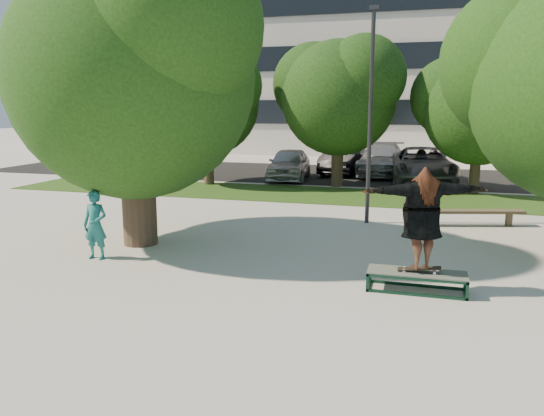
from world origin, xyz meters
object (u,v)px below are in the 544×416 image
(tree_left, at_px, (131,62))
(car_dark, at_px, (343,158))
(bench, at_px, (471,213))
(car_silver_b, at_px, (382,159))
(bystander, at_px, (95,225))
(lamppost, at_px, (370,115))
(car_silver_a, at_px, (289,164))
(car_grey, at_px, (422,165))
(grind_box, at_px, (416,281))

(tree_left, bearing_deg, car_dark, 79.37)
(bench, xyz_separation_m, car_dark, (-5.32, 11.09, 0.38))
(car_silver_b, bearing_deg, bystander, -105.27)
(lamppost, relative_size, car_dark, 1.31)
(bystander, bearing_deg, car_silver_a, 84.95)
(bench, bearing_deg, car_silver_a, 117.29)
(lamppost, height_order, bench, lamppost)
(car_silver_a, height_order, car_dark, car_dark)
(car_silver_b, bearing_deg, car_silver_a, -142.51)
(bystander, xyz_separation_m, bench, (8.39, 5.86, -0.39))
(tree_left, xyz_separation_m, car_dark, (2.89, 15.41, -3.65))
(car_grey, relative_size, car_silver_b, 1.08)
(grind_box, bearing_deg, lamppost, 104.73)
(car_silver_a, bearing_deg, tree_left, -99.46)
(car_silver_a, bearing_deg, car_dark, 48.98)
(grind_box, bearing_deg, car_silver_a, 112.86)
(grind_box, relative_size, bystander, 1.15)
(car_grey, xyz_separation_m, car_silver_b, (-1.94, 2.51, -0.03))
(lamppost, bearing_deg, tree_left, -143.58)
(bench, distance_m, car_silver_b, 11.60)
(car_silver_a, xyz_separation_m, car_dark, (2.10, 2.97, 0.04))
(tree_left, distance_m, car_silver_b, 16.56)
(lamppost, height_order, grind_box, lamppost)
(car_dark, height_order, car_silver_b, car_dark)
(car_dark, relative_size, car_grey, 0.82)
(bench, bearing_deg, car_silver_b, 91.71)
(car_dark, bearing_deg, tree_left, -97.44)
(grind_box, height_order, car_silver_a, car_silver_a)
(grind_box, xyz_separation_m, bench, (1.41, 6.11, 0.20))
(car_dark, bearing_deg, bystander, -97.09)
(tree_left, relative_size, car_silver_a, 1.66)
(car_silver_b, bearing_deg, grind_box, -82.29)
(lamppost, xyz_separation_m, bystander, (-5.48, -5.46, -2.37))
(lamppost, distance_m, bench, 4.04)
(car_dark, relative_size, car_silver_b, 0.88)
(car_silver_b, bearing_deg, car_grey, -51.07)
(bystander, relative_size, car_grey, 0.27)
(lamppost, bearing_deg, car_dark, 101.80)
(car_dark, bearing_deg, car_silver_b, 3.19)
(car_grey, bearing_deg, car_silver_a, 178.61)
(bystander, bearing_deg, car_dark, 78.67)
(bystander, distance_m, car_silver_b, 17.69)
(lamppost, distance_m, car_silver_a, 9.94)
(car_silver_a, xyz_separation_m, car_silver_b, (4.06, 2.97, 0.04))
(lamppost, bearing_deg, car_grey, 80.52)
(bench, bearing_deg, car_grey, 84.25)
(bystander, xyz_separation_m, car_silver_a, (0.98, 13.99, -0.05))
(bench, height_order, car_grey, car_grey)
(tree_left, height_order, car_grey, tree_left)
(bench, distance_m, car_dark, 12.31)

